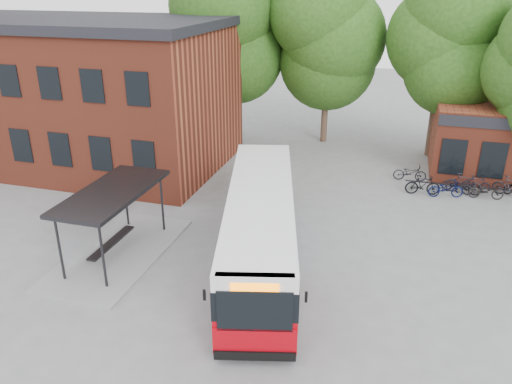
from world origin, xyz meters
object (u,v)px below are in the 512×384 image
(bicycle_2, at_px, (446,189))
(city_bus, at_px, (260,228))
(bicycle_0, at_px, (410,173))
(bicycle_1, at_px, (423,185))
(bicycle_7, at_px, (511,187))
(bicycle_6, at_px, (486,191))
(bicycle_4, at_px, (457,185))
(bus_shelter, at_px, (115,223))
(bicycle_5, at_px, (476,184))
(bicycle_3, at_px, (464,184))

(bicycle_2, bearing_deg, city_bus, 127.06)
(bicycle_0, relative_size, bicycle_1, 1.01)
(city_bus, xyz_separation_m, bicycle_7, (10.71, 9.94, -0.96))
(city_bus, bearing_deg, bicycle_6, 30.04)
(bicycle_4, bearing_deg, bus_shelter, 150.93)
(bicycle_4, xyz_separation_m, bicycle_6, (1.36, -0.46, 0.02))
(bicycle_2, height_order, bicycle_4, bicycle_2)
(bicycle_1, relative_size, bicycle_4, 1.10)
(bicycle_1, height_order, bicycle_6, bicycle_1)
(bicycle_5, xyz_separation_m, bicycle_7, (1.66, -0.28, 0.11))
(bicycle_2, distance_m, bicycle_4, 1.03)
(city_bus, xyz_separation_m, bicycle_2, (7.46, 8.94, -1.05))
(bicycle_1, bearing_deg, bicycle_5, -74.84)
(bicycle_3, bearing_deg, bicycle_0, 78.94)
(bicycle_0, height_order, bicycle_6, bicycle_0)
(bicycle_1, distance_m, bicycle_6, 3.16)
(bus_shelter, bearing_deg, bicycle_5, 37.45)
(bicycle_4, relative_size, bicycle_7, 0.88)
(bicycle_3, relative_size, bicycle_7, 1.01)
(bicycle_4, height_order, bicycle_5, bicycle_5)
(city_bus, bearing_deg, bicycle_0, 47.97)
(bicycle_4, distance_m, bicycle_7, 2.63)
(bicycle_5, height_order, bicycle_6, bicycle_6)
(bus_shelter, height_order, bicycle_3, bus_shelter)
(bicycle_2, height_order, bicycle_3, bicycle_3)
(bicycle_2, bearing_deg, bicycle_0, 30.85)
(bicycle_3, bearing_deg, bicycle_4, 90.41)
(bus_shelter, xyz_separation_m, bicycle_5, (14.81, 11.34, -1.01))
(bicycle_3, xyz_separation_m, bicycle_5, (0.67, 0.51, -0.12))
(bicycle_0, xyz_separation_m, bicycle_7, (5.07, -0.89, 0.08))
(bicycle_2, distance_m, bicycle_5, 2.04)
(bicycle_0, xyz_separation_m, bicycle_1, (0.66, -1.86, 0.06))
(bicycle_1, bearing_deg, bus_shelter, 120.70)
(bus_shelter, relative_size, bicycle_4, 4.29)
(bicycle_5, relative_size, bicycle_6, 0.86)
(bus_shelter, distance_m, bicycle_4, 17.64)
(bicycle_7, bearing_deg, city_bus, 157.64)
(bus_shelter, height_order, bicycle_1, bus_shelter)
(bus_shelter, distance_m, bicycle_6, 18.46)
(bus_shelter, relative_size, bicycle_5, 4.75)
(bicycle_3, bearing_deg, city_bus, 150.40)
(bicycle_0, bearing_deg, bicycle_2, -140.22)
(bicycle_2, relative_size, bicycle_6, 1.05)
(bicycle_4, relative_size, bicycle_6, 0.95)
(bicycle_3, xyz_separation_m, bicycle_6, (1.06, -0.40, -0.11))
(bus_shelter, height_order, bicycle_7, bus_shelter)
(bicycle_6, bearing_deg, bicycle_7, -67.69)
(city_bus, bearing_deg, bicycle_3, 34.65)
(bicycle_7, bearing_deg, bicycle_6, 141.48)
(bicycle_5, height_order, bicycle_7, bicycle_7)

